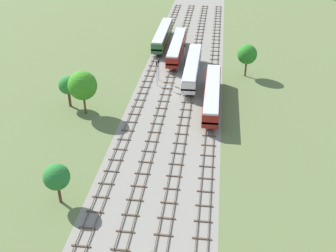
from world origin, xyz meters
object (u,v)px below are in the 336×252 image
passenger_coach_far_left_midfar (163,35)px  signal_post_near (159,67)px  passenger_coach_left_mid (177,46)px  signal_post_nearest (185,51)px  signal_post_mid (157,70)px  passenger_coach_centre_left_near (192,67)px  passenger_coach_centre_nearest (212,93)px

passenger_coach_far_left_midfar → signal_post_near: 24.24m
passenger_coach_left_mid → signal_post_nearest: signal_post_nearest is taller
passenger_coach_far_left_midfar → signal_post_mid: 26.90m
signal_post_mid → passenger_coach_centre_left_near: bearing=35.5°
signal_post_nearest → signal_post_mid: bearing=-110.7°
passenger_coach_centre_nearest → signal_post_mid: (-11.94, 7.63, 0.98)m
signal_post_mid → passenger_coach_centre_nearest: bearing=-32.6°
passenger_coach_centre_nearest → passenger_coach_far_left_midfar: 37.28m
signal_post_near → passenger_coach_centre_nearest: bearing=-40.8°
passenger_coach_centre_left_near → passenger_coach_far_left_midfar: same height
passenger_coach_centre_nearest → passenger_coach_left_mid: 27.29m
passenger_coach_centre_nearest → passenger_coach_centre_left_near: (-4.78, 12.74, 0.00)m
passenger_coach_far_left_midfar → signal_post_near: bearing=-84.3°
passenger_coach_centre_left_near → signal_post_mid: 8.85m
passenger_coach_left_mid → passenger_coach_centre_left_near: bearing=-69.6°
passenger_coach_centre_nearest → signal_post_nearest: size_ratio=4.09×
passenger_coach_left_mid → signal_post_near: (-2.39, -15.27, 0.63)m
passenger_coach_centre_nearest → signal_post_near: bearing=139.2°
passenger_coach_far_left_midfar → signal_post_mid: (2.39, -26.78, 0.98)m
passenger_coach_centre_left_near → signal_post_near: signal_post_near is taller
passenger_coach_far_left_midfar → signal_post_mid: signal_post_mid is taller
signal_post_near → passenger_coach_centre_left_near: bearing=18.8°
passenger_coach_centre_nearest → signal_post_near: 15.78m
signal_post_near → passenger_coach_left_mid: bearing=81.1°
passenger_coach_centre_nearest → signal_post_mid: size_ratio=3.87×
signal_post_nearest → passenger_coach_centre_nearest: bearing=-70.5°
passenger_coach_left_mid → signal_post_mid: signal_post_mid is taller
passenger_coach_centre_left_near → passenger_coach_centre_nearest: bearing=-69.4°
signal_post_mid → passenger_coach_left_mid: bearing=82.4°
passenger_coach_centre_nearest → passenger_coach_centre_left_near: 13.60m
signal_post_mid → passenger_coach_far_left_midfar: bearing=95.1°
signal_post_nearest → passenger_coach_far_left_midfar: bearing=116.9°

